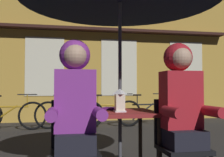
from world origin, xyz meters
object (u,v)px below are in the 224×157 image
at_px(bicycle_fifth, 147,112).
at_px(potted_plant, 187,103).
at_px(cafe_table, 120,121).
at_px(chair_left, 74,145).
at_px(lantern, 120,100).
at_px(bicycle_fourth, 109,113).
at_px(person_right_hooded, 182,102).
at_px(bicycle_second, 9,115).
at_px(person_left_hooded, 75,104).
at_px(book, 112,108).
at_px(bicycle_third, 70,114).
at_px(chair_right, 179,141).

relative_size(bicycle_fifth, potted_plant, 1.82).
xyz_separation_m(cafe_table, chair_left, (-0.48, -0.37, -0.15)).
relative_size(cafe_table, lantern, 3.20).
bearing_deg(bicycle_fourth, cafe_table, -98.26).
height_order(lantern, person_right_hooded, person_right_hooded).
bearing_deg(potted_plant, person_right_hooded, -117.32).
height_order(bicycle_second, bicycle_fourth, same).
bearing_deg(potted_plant, bicycle_second, -173.40).
relative_size(chair_left, person_left_hooded, 0.62).
height_order(cafe_table, book, book).
xyz_separation_m(bicycle_third, bicycle_fourth, (0.98, 0.04, 0.00)).
bearing_deg(cafe_table, chair_left, -142.45).
height_order(cafe_table, person_right_hooded, person_right_hooded).
bearing_deg(bicycle_third, book, -83.93).
xyz_separation_m(person_left_hooded, person_right_hooded, (0.96, 0.00, 0.00)).
height_order(person_left_hooded, bicycle_third, person_left_hooded).
bearing_deg(bicycle_third, person_left_hooded, -90.80).
xyz_separation_m(bicycle_second, bicycle_third, (1.37, 0.07, 0.00)).
bearing_deg(person_left_hooded, cafe_table, 41.57).
relative_size(cafe_table, book, 3.70).
xyz_separation_m(cafe_table, person_right_hooded, (0.48, -0.43, 0.21)).
height_order(bicycle_fifth, potted_plant, potted_plant).
distance_m(bicycle_second, book, 3.93).
height_order(person_right_hooded, potted_plant, person_right_hooded).
relative_size(chair_right, bicycle_second, 0.52).
xyz_separation_m(lantern, bicycle_fourth, (0.58, 3.93, -0.51)).
distance_m(cafe_table, book, 0.24).
height_order(cafe_table, bicycle_second, bicycle_second).
distance_m(chair_left, book, 0.77).
xyz_separation_m(bicycle_fourth, book, (-0.60, -3.62, 0.41)).
distance_m(lantern, bicycle_fifth, 4.38).
bearing_deg(chair_right, person_left_hooded, -176.61).
relative_size(person_left_hooded, person_right_hooded, 1.00).
xyz_separation_m(cafe_table, potted_plant, (2.90, 4.25, -0.09)).
bearing_deg(lantern, bicycle_third, 95.80).
bearing_deg(bicycle_second, potted_plant, 6.60).
height_order(bicycle_fourth, bicycle_fifth, same).
bearing_deg(person_right_hooded, bicycle_third, 102.08).
bearing_deg(bicycle_third, chair_right, -77.75).
relative_size(chair_right, person_right_hooded, 0.62).
relative_size(lantern, person_right_hooded, 0.17).
bearing_deg(person_right_hooded, chair_left, 176.61).
relative_size(bicycle_second, book, 8.40).
bearing_deg(chair_left, lantern, 29.94).
height_order(person_left_hooded, bicycle_fifth, person_left_hooded).
bearing_deg(chair_right, bicycle_fifth, 75.43).
height_order(cafe_table, bicycle_fourth, bicycle_fourth).
distance_m(cafe_table, person_right_hooded, 0.67).
bearing_deg(potted_plant, cafe_table, -124.26).
distance_m(chair_right, book, 0.82).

